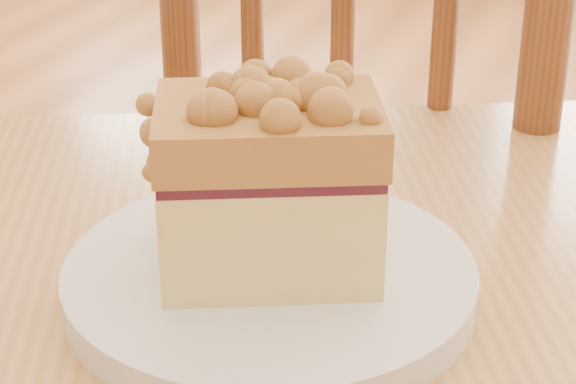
% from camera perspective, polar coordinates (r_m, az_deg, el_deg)
% --- Properties ---
extents(cafe_chair_main, '(0.53, 0.53, 0.98)m').
position_cam_1_polar(cafe_chair_main, '(1.13, 6.74, -3.77)').
color(cafe_chair_main, brown).
rests_on(cafe_chair_main, ground).
extents(plate, '(0.24, 0.24, 0.02)m').
position_cam_1_polar(plate, '(0.57, -1.05, -5.07)').
color(plate, white).
rests_on(plate, cafe_table_main).
extents(cake_slice, '(0.15, 0.13, 0.11)m').
position_cam_1_polar(cake_slice, '(0.54, -1.22, 0.96)').
color(cake_slice, '#FFEE90').
rests_on(cake_slice, plate).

